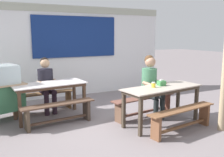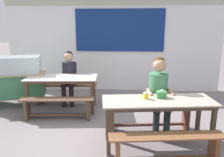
{
  "view_description": "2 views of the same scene",
  "coord_description": "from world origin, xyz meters",
  "views": [
    {
      "loc": [
        -2.17,
        -4.28,
        1.79
      ],
      "look_at": [
        0.18,
        0.33,
        0.88
      ],
      "focal_mm": 39.92,
      "sensor_mm": 36.0,
      "label": 1
    },
    {
      "loc": [
        0.46,
        -3.72,
        1.89
      ],
      "look_at": [
        0.15,
        0.57,
        0.85
      ],
      "focal_mm": 35.97,
      "sensor_mm": 36.0,
      "label": 2
    }
  ],
  "objects": [
    {
      "name": "bench_near_back",
      "position": [
        0.86,
        0.11,
        0.29
      ],
      "size": [
        1.62,
        0.48,
        0.45
      ],
      "color": "brown",
      "rests_on": "ground_plane"
    },
    {
      "name": "dining_table_far",
      "position": [
        -0.99,
        0.99,
        0.68
      ],
      "size": [
        1.58,
        0.8,
        0.77
      ],
      "color": "silver",
      "rests_on": "ground_plane"
    },
    {
      "name": "tissue_box",
      "position": [
        0.99,
        -0.3,
        0.82
      ],
      "size": [
        0.15,
        0.13,
        0.13
      ],
      "color": "#3F894A",
      "rests_on": "dining_table_near"
    },
    {
      "name": "bench_far_front",
      "position": [
        -0.95,
        0.46,
        0.3
      ],
      "size": [
        1.5,
        0.4,
        0.45
      ],
      "color": "brown",
      "rests_on": "ground_plane"
    },
    {
      "name": "bench_near_front",
      "position": [
        1.0,
        -0.94,
        0.29
      ],
      "size": [
        1.59,
        0.44,
        0.45
      ],
      "color": "brown",
      "rests_on": "ground_plane"
    },
    {
      "name": "condiment_jar",
      "position": [
        0.74,
        -0.37,
        0.82
      ],
      "size": [
        0.08,
        0.08,
        0.1
      ],
      "color": "yellow",
      "rests_on": "dining_table_near"
    },
    {
      "name": "person_center_facing",
      "position": [
        -0.96,
        1.46,
        0.73
      ],
      "size": [
        0.48,
        0.56,
        1.28
      ],
      "color": "#2A1C27",
      "rests_on": "ground_plane"
    },
    {
      "name": "bench_far_back",
      "position": [
        -1.04,
        1.52,
        0.29
      ],
      "size": [
        1.53,
        0.42,
        0.45
      ],
      "color": "brown",
      "rests_on": "ground_plane"
    },
    {
      "name": "person_right_near_table",
      "position": [
        1.0,
        0.07,
        0.78
      ],
      "size": [
        0.47,
        0.56,
        1.36
      ],
      "color": "black",
      "rests_on": "ground_plane"
    },
    {
      "name": "ground_plane",
      "position": [
        0.0,
        0.0,
        0.0
      ],
      "size": [
        40.0,
        40.0,
        0.0
      ],
      "primitive_type": "plane",
      "color": "gray"
    },
    {
      "name": "backdrop_wall",
      "position": [
        0.01,
        2.76,
        1.38
      ],
      "size": [
        6.11,
        0.23,
        2.61
      ],
      "color": "white",
      "rests_on": "ground_plane"
    },
    {
      "name": "dining_table_near",
      "position": [
        0.93,
        -0.41,
        0.68
      ],
      "size": [
        1.77,
        0.83,
        0.77
      ],
      "color": "#BBAB9B",
      "rests_on": "ground_plane"
    }
  ]
}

